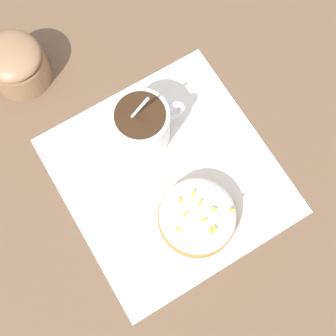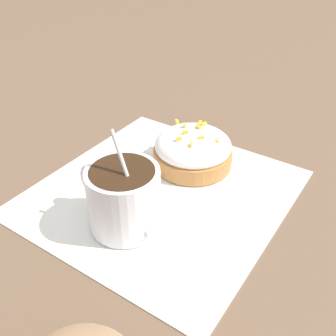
% 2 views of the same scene
% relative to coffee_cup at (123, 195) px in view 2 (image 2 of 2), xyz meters
% --- Properties ---
extents(ground_plane, '(3.00, 3.00, 0.00)m').
position_rel_coffee_cup_xyz_m(ground_plane, '(0.07, -0.00, -0.04)').
color(ground_plane, brown).
extents(paper_napkin, '(0.29, 0.28, 0.00)m').
position_rel_coffee_cup_xyz_m(paper_napkin, '(0.07, -0.00, -0.04)').
color(paper_napkin, white).
rests_on(paper_napkin, ground_plane).
extents(coffee_cup, '(0.08, 0.11, 0.11)m').
position_rel_coffee_cup_xyz_m(coffee_cup, '(0.00, 0.00, 0.00)').
color(coffee_cup, white).
rests_on(coffee_cup, paper_napkin).
extents(frosted_pastry, '(0.10, 0.10, 0.05)m').
position_rel_coffee_cup_xyz_m(frosted_pastry, '(0.14, 0.00, -0.02)').
color(frosted_pastry, '#B2753D').
rests_on(frosted_pastry, paper_napkin).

